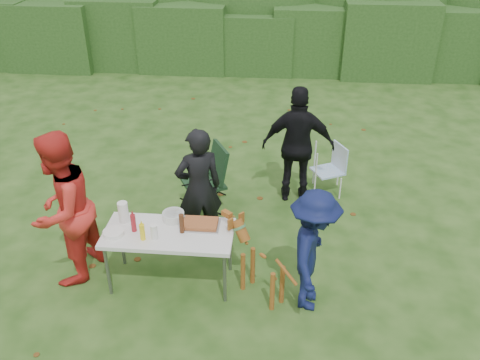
# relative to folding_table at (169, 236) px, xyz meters

# --- Properties ---
(ground) EXTENTS (80.00, 80.00, 0.00)m
(ground) POSITION_rel_folding_table_xyz_m (0.33, 0.30, -0.69)
(ground) COLOR #1E4211
(hedge_row) EXTENTS (22.00, 1.40, 1.70)m
(hedge_row) POSITION_rel_folding_table_xyz_m (0.33, 8.30, 0.16)
(hedge_row) COLOR #23471C
(hedge_row) RESTS_ON ground
(folding_table) EXTENTS (1.50, 0.70, 0.74)m
(folding_table) POSITION_rel_folding_table_xyz_m (0.00, 0.00, 0.00)
(folding_table) COLOR silver
(folding_table) RESTS_ON ground
(person_cook) EXTENTS (0.72, 0.62, 1.67)m
(person_cook) POSITION_rel_folding_table_xyz_m (0.22, 0.84, 0.15)
(person_cook) COLOR black
(person_cook) RESTS_ON ground
(person_red_jacket) EXTENTS (0.90, 1.06, 1.91)m
(person_red_jacket) POSITION_rel_folding_table_xyz_m (-1.23, 0.02, 0.27)
(person_red_jacket) COLOR red
(person_red_jacket) RESTS_ON ground
(person_black_puffy) EXTENTS (1.06, 0.46, 1.80)m
(person_black_puffy) POSITION_rel_folding_table_xyz_m (1.50, 2.06, 0.21)
(person_black_puffy) COLOR black
(person_black_puffy) RESTS_ON ground
(child) EXTENTS (0.67, 1.02, 1.49)m
(child) POSITION_rel_folding_table_xyz_m (1.65, -0.22, 0.06)
(child) COLOR #0F1642
(child) RESTS_ON ground
(dog) EXTENTS (0.96, 0.90, 0.89)m
(dog) POSITION_rel_folding_table_xyz_m (1.10, -0.15, -0.24)
(dog) COLOR brown
(dog) RESTS_ON ground
(camping_chair) EXTENTS (0.85, 0.85, 1.01)m
(camping_chair) POSITION_rel_folding_table_xyz_m (0.15, 1.62, -0.18)
(camping_chair) COLOR #17321B
(camping_chair) RESTS_ON ground
(lawn_chair) EXTENTS (0.62, 0.62, 0.78)m
(lawn_chair) POSITION_rel_folding_table_xyz_m (1.99, 2.32, -0.30)
(lawn_chair) COLOR #5694D0
(lawn_chair) RESTS_ON ground
(food_tray) EXTENTS (0.45, 0.30, 0.02)m
(food_tray) POSITION_rel_folding_table_xyz_m (0.35, 0.15, 0.06)
(food_tray) COLOR #B7B7BA
(food_tray) RESTS_ON folding_table
(focaccia_bread) EXTENTS (0.40, 0.26, 0.04)m
(focaccia_bread) POSITION_rel_folding_table_xyz_m (0.35, 0.15, 0.09)
(focaccia_bread) COLOR #9E562C
(focaccia_bread) RESTS_ON food_tray
(mustard_bottle) EXTENTS (0.06, 0.06, 0.20)m
(mustard_bottle) POSITION_rel_folding_table_xyz_m (-0.25, -0.17, 0.15)
(mustard_bottle) COLOR yellow
(mustard_bottle) RESTS_ON folding_table
(ketchup_bottle) EXTENTS (0.06, 0.06, 0.22)m
(ketchup_bottle) POSITION_rel_folding_table_xyz_m (-0.40, -0.02, 0.16)
(ketchup_bottle) COLOR maroon
(ketchup_bottle) RESTS_ON folding_table
(beer_bottle) EXTENTS (0.06, 0.06, 0.24)m
(beer_bottle) POSITION_rel_folding_table_xyz_m (0.16, 0.01, 0.17)
(beer_bottle) COLOR #47230F
(beer_bottle) RESTS_ON folding_table
(paper_towel_roll) EXTENTS (0.12, 0.12, 0.26)m
(paper_towel_roll) POSITION_rel_folding_table_xyz_m (-0.56, 0.16, 0.18)
(paper_towel_roll) COLOR white
(paper_towel_roll) RESTS_ON folding_table
(cup_stack) EXTENTS (0.08, 0.08, 0.18)m
(cup_stack) POSITION_rel_folding_table_xyz_m (-0.13, -0.14, 0.14)
(cup_stack) COLOR white
(cup_stack) RESTS_ON folding_table
(pasta_bowl) EXTENTS (0.26, 0.26, 0.10)m
(pasta_bowl) POSITION_rel_folding_table_xyz_m (0.01, 0.25, 0.10)
(pasta_bowl) COLOR silver
(pasta_bowl) RESTS_ON folding_table
(plate_stack) EXTENTS (0.24, 0.24, 0.05)m
(plate_stack) POSITION_rel_folding_table_xyz_m (-0.61, -0.11, 0.08)
(plate_stack) COLOR white
(plate_stack) RESTS_ON folding_table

